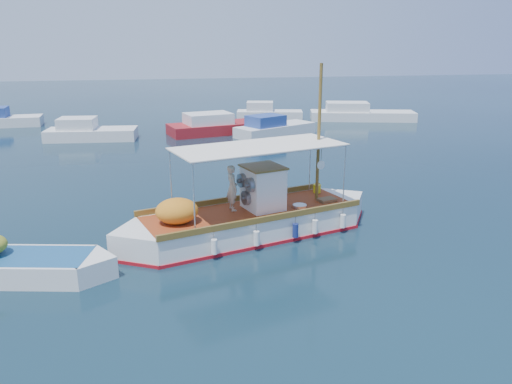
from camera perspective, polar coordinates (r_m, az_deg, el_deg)
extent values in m
plane|color=black|center=(18.82, 1.21, -4.39)|extent=(160.00, 160.00, 0.00)
cube|color=white|center=(18.30, -0.62, -3.81)|extent=(8.13, 4.59, 1.13)
cube|color=white|center=(17.02, -12.33, -5.86)|extent=(2.48, 2.48, 1.13)
cube|color=white|center=(20.25, 9.15, -1.97)|extent=(2.48, 2.48, 1.13)
cube|color=#A71019|center=(18.42, -0.62, -4.80)|extent=(8.25, 4.70, 0.19)
cube|color=maroon|center=(18.11, -0.63, -2.20)|extent=(8.07, 4.39, 0.06)
cube|color=brown|center=(19.18, -2.40, -0.73)|extent=(7.55, 2.24, 0.21)
cube|color=brown|center=(16.99, 1.36, -3.07)|extent=(7.55, 2.24, 0.21)
cube|color=white|center=(18.10, 0.81, 0.42)|extent=(1.55, 1.63, 1.54)
cube|color=brown|center=(17.89, 0.82, 2.89)|extent=(1.68, 1.75, 0.06)
cylinder|color=slate|center=(17.43, -0.60, 0.83)|extent=(0.36, 0.56, 0.51)
cylinder|color=slate|center=(18.00, -1.56, 1.34)|extent=(0.36, 0.56, 0.51)
cylinder|color=slate|center=(17.88, -1.08, -0.65)|extent=(0.36, 0.56, 0.51)
cylinder|color=brown|center=(18.90, 7.19, 6.61)|extent=(0.15, 0.15, 5.15)
cylinder|color=brown|center=(18.53, 5.05, 5.17)|extent=(1.80, 0.59, 0.08)
cylinder|color=silver|center=(17.83, -9.70, 1.21)|extent=(0.06, 0.06, 2.32)
cylinder|color=silver|center=(15.78, -7.10, -0.75)|extent=(0.06, 0.06, 2.32)
cylinder|color=silver|center=(20.33, 6.19, 3.29)|extent=(0.06, 0.06, 2.32)
cylinder|color=silver|center=(18.56, 10.07, 1.81)|extent=(0.06, 0.06, 2.32)
cube|color=silver|center=(17.65, 0.39, 5.23)|extent=(6.52, 4.04, 0.04)
ellipsoid|color=orange|center=(16.95, -9.03, -2.15)|extent=(1.72, 1.57, 0.86)
cube|color=gold|center=(19.12, 2.16, -0.46)|extent=(0.30, 0.25, 0.41)
cylinder|color=gold|center=(20.32, 6.99, 0.38)|extent=(0.38, 0.38, 0.35)
cube|color=brown|center=(19.30, 8.12, -0.91)|extent=(0.77, 0.63, 0.12)
cylinder|color=#B2B2B2|center=(18.45, 5.02, -1.63)|extent=(0.64, 0.64, 0.12)
cylinder|color=white|center=(17.87, 7.43, 3.07)|extent=(0.31, 0.11, 0.31)
cylinder|color=white|center=(16.24, -4.80, -6.24)|extent=(0.25, 0.25, 0.49)
cylinder|color=navy|center=(17.57, 4.53, -4.41)|extent=(0.25, 0.25, 0.49)
cylinder|color=white|center=(18.69, 9.89, -3.29)|extent=(0.25, 0.25, 0.49)
imported|color=#BAB19A|center=(17.92, -2.75, 0.48)|extent=(0.51, 0.67, 1.67)
cube|color=white|center=(16.82, -25.92, -7.96)|extent=(4.83, 2.76, 0.89)
cube|color=white|center=(15.92, -18.54, -8.46)|extent=(1.73, 1.73, 0.89)
cube|color=navy|center=(16.65, -26.11, -6.63)|extent=(4.79, 2.56, 0.05)
cube|color=silver|center=(38.02, -18.24, 6.14)|extent=(6.49, 3.05, 1.00)
cube|color=silver|center=(38.09, -19.75, 7.39)|extent=(2.71, 2.29, 0.80)
cube|color=maroon|center=(39.01, -3.68, 7.20)|extent=(8.89, 4.65, 1.00)
cube|color=silver|center=(38.43, -5.49, 8.38)|extent=(3.84, 3.09, 0.80)
cube|color=silver|center=(37.89, 2.21, 6.94)|extent=(6.66, 4.88, 1.00)
cube|color=#2A458E|center=(37.13, 1.11, 8.15)|extent=(3.12, 2.83, 0.80)
cube|color=silver|center=(46.31, 12.03, 8.40)|extent=(9.54, 4.86, 1.00)
cube|color=silver|center=(46.00, 10.38, 9.57)|extent=(4.12, 3.08, 0.80)
cube|color=silver|center=(46.95, -26.74, 7.09)|extent=(5.87, 2.58, 1.00)
cube|color=silver|center=(45.68, 1.56, 8.65)|extent=(6.15, 3.32, 1.00)
cube|color=silver|center=(45.57, 0.45, 9.78)|extent=(2.67, 2.20, 0.80)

